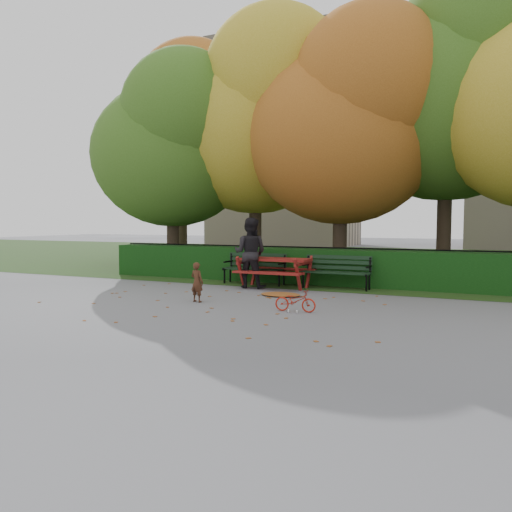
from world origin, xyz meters
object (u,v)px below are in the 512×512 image
at_px(tree_d, 461,82).
at_px(adult, 250,253).
at_px(bench_left, 255,266).
at_px(bench_right, 337,269).
at_px(tree_c, 350,122).
at_px(tree_b, 262,117).
at_px(tree_a, 176,143).
at_px(bicycle, 295,301).
at_px(tree_f, 185,130).
at_px(child, 197,282).
at_px(picnic_table, 275,265).

distance_m(tree_d, adult, 8.29).
distance_m(bench_left, bench_right, 2.40).
relative_size(tree_c, bench_right, 4.44).
bearing_deg(adult, tree_b, -76.12).
xyz_separation_m(tree_a, bicycle, (6.44, -5.56, -4.30)).
relative_size(tree_d, adult, 5.05).
bearing_deg(bicycle, tree_f, 39.03).
bearing_deg(tree_a, tree_b, 23.05).
bearing_deg(child, tree_c, -98.98).
relative_size(tree_b, bicycle, 10.51).
distance_m(picnic_table, bicycle, 3.64).
xyz_separation_m(tree_f, bicycle, (8.39, -9.22, -5.47)).
distance_m(bench_left, child, 3.47).
bearing_deg(bicycle, tree_b, 25.54).
distance_m(bench_right, bicycle, 3.70).
xyz_separation_m(tree_b, tree_d, (6.32, 0.48, 0.58)).
bearing_deg(tree_a, tree_c, 3.65).
distance_m(tree_a, bench_right, 7.69).
height_order(tree_a, tree_b, tree_b).
height_order(tree_f, adult, tree_f).
bearing_deg(bench_right, adult, -159.88).
xyz_separation_m(tree_b, tree_c, (3.28, -0.78, -0.58)).
bearing_deg(tree_b, tree_f, 152.01).
xyz_separation_m(tree_c, bench_left, (-2.13, -2.26, -4.30)).
relative_size(bench_left, child, 2.02).
height_order(bench_right, bicycle, bench_right).
relative_size(bench_left, bicycle, 2.15).
height_order(tree_b, picnic_table, tree_b).
distance_m(tree_d, bench_right, 7.07).
distance_m(adult, bicycle, 3.78).
bearing_deg(tree_d, adult, -138.92).
relative_size(tree_a, child, 8.39).
height_order(tree_b, tree_d, tree_d).
xyz_separation_m(tree_b, bench_left, (1.14, -3.04, -4.88)).
bearing_deg(picnic_table, bicycle, -61.72).
bearing_deg(tree_d, bench_right, -128.23).
xyz_separation_m(bench_right, picnic_table, (-1.57, -0.50, 0.10)).
bearing_deg(bench_right, tree_c, 96.70).
height_order(tree_f, bench_right, tree_f).
height_order(bench_left, bicycle, bench_left).
relative_size(bench_right, picnic_table, 0.96).
height_order(tree_b, tree_f, tree_f).
height_order(adult, bicycle, adult).
relative_size(child, bicycle, 1.07).
height_order(tree_b, bench_right, tree_b).
relative_size(tree_b, tree_d, 0.92).
relative_size(tree_a, picnic_table, 3.99).
height_order(tree_d, bench_left, tree_d).
bearing_deg(tree_c, bench_right, -83.30).
distance_m(child, bicycle, 2.42).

